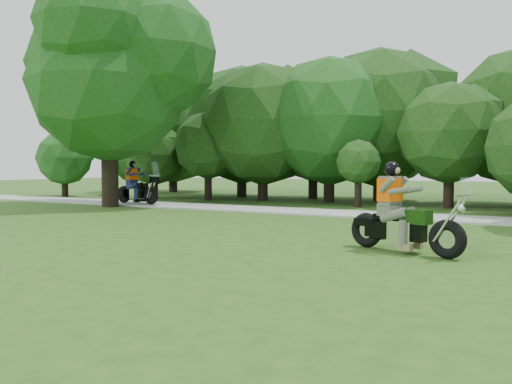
% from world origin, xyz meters
% --- Properties ---
extents(ground, '(100.00, 100.00, 0.00)m').
position_xyz_m(ground, '(0.00, 0.00, 0.00)').
color(ground, '#295016').
rests_on(ground, ground).
extents(walkway, '(60.00, 2.20, 0.06)m').
position_xyz_m(walkway, '(0.00, 8.00, 0.03)').
color(walkway, '#A0A09B').
rests_on(walkway, ground).
extents(tree_line, '(39.86, 12.33, 7.53)m').
position_xyz_m(tree_line, '(0.21, 14.34, 3.65)').
color(tree_line, black).
rests_on(tree_line, ground).
extents(big_tree_west, '(8.64, 6.56, 9.96)m').
position_xyz_m(big_tree_west, '(-10.54, 6.85, 5.76)').
color(big_tree_west, black).
rests_on(big_tree_west, ground).
extents(chopper_motorcycle, '(2.42, 1.20, 1.77)m').
position_xyz_m(chopper_motorcycle, '(2.41, 1.24, 0.65)').
color(chopper_motorcycle, black).
rests_on(chopper_motorcycle, ground).
extents(touring_motorcycle, '(2.43, 0.82, 1.85)m').
position_xyz_m(touring_motorcycle, '(-10.26, 7.69, 0.73)').
color(touring_motorcycle, black).
rests_on(touring_motorcycle, walkway).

